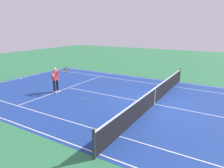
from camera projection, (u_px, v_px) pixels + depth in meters
name	position (u px, v px, depth m)	size (l,w,h in m)	color
ground_plane	(154.00, 104.00, 11.51)	(60.00, 60.00, 0.00)	#2D7247
court_slab	(154.00, 104.00, 11.51)	(24.20, 11.40, 0.00)	navy
court_line_markings	(154.00, 104.00, 11.51)	(23.85, 11.05, 0.01)	white
tennis_net	(155.00, 96.00, 11.38)	(0.10, 11.70, 1.08)	#2D2D33
tennis_player_near	(56.00, 79.00, 13.41)	(1.11, 0.77, 1.70)	black
tennis_ball	(85.00, 99.00, 12.20)	(0.07, 0.07, 0.07)	#CCE01E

